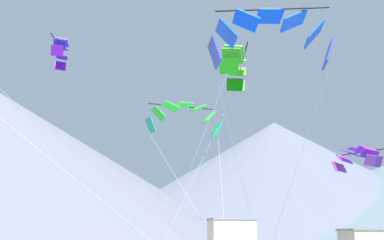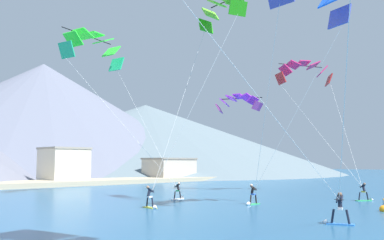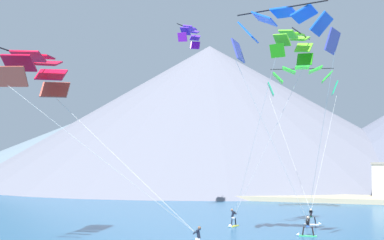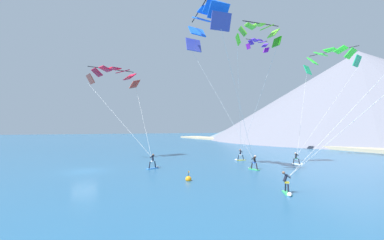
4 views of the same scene
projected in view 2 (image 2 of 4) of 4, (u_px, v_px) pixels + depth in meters
The scene contains 14 objects.
kitesurfer_near_lead at pixel (252, 198), 34.50m from camera, with size 1.76×0.58×1.73m.
kitesurfer_near_trail at pixel (151, 201), 31.75m from camera, with size 0.69×1.78×1.73m.
kitesurfer_mid_center at pixel (336, 214), 23.42m from camera, with size 0.91×1.78×1.83m.
kitesurfer_far_left at pixel (179, 194), 39.62m from camera, with size 1.78×0.62×1.65m.
kitesurfer_far_right at pixel (366, 195), 37.93m from camera, with size 1.68×1.28×1.69m.
parafoil_kite_near_trail at pixel (222, 7), 36.65m from camera, with size 7.52×5.76×16.51m.
parafoil_kite_far_left at pixel (93, 45), 46.83m from camera, with size 8.47×12.51×16.24m.
parafoil_kite_far_right at pixel (304, 71), 50.73m from camera, with size 10.05×11.79×14.16m.
parafoil_kite_distant_low_drift at pixel (238, 101), 52.61m from camera, with size 3.73×5.95×2.23m.
race_marker_buoy at pixel (383, 209), 29.62m from camera, with size 0.56×0.56×1.02m.
shore_building_harbour_front at pixel (64, 166), 68.78m from camera, with size 6.57×6.25×5.84m.
shore_building_promenade_mid at pixel (169, 169), 82.58m from camera, with size 9.03×6.61×4.32m.
mountain_peak_west_ridge at pixel (42, 118), 126.48m from camera, with size 111.11×111.11×32.94m.
mountain_peak_far_spur at pixel (145, 139), 140.08m from camera, with size 125.17×125.17×22.43m.
Camera 2 is at (-21.00, -3.64, 3.36)m, focal length 40.00 mm.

